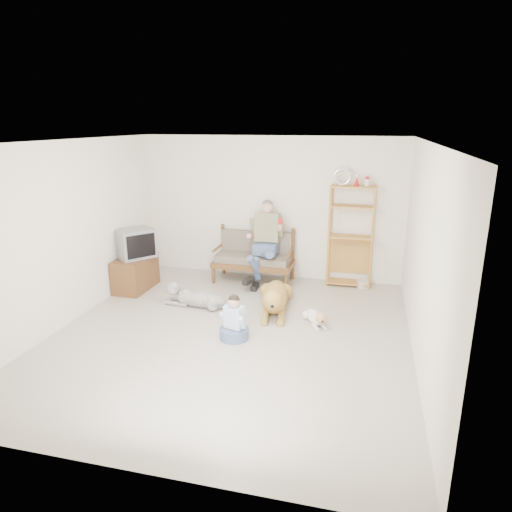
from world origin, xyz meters
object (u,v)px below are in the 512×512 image
(etagere, at_px, (350,235))
(loveseat, at_px, (254,256))
(tv_stand, at_px, (135,273))
(golden_retriever, at_px, (275,298))

(etagere, bearing_deg, loveseat, -174.96)
(etagere, relative_size, tv_stand, 2.38)
(etagere, distance_m, tv_stand, 3.98)
(etagere, height_order, tv_stand, etagere)
(loveseat, distance_m, etagere, 1.84)
(tv_stand, bearing_deg, golden_retriever, -6.04)
(loveseat, bearing_deg, golden_retriever, -62.09)
(loveseat, relative_size, etagere, 0.70)
(etagere, height_order, golden_retriever, etagere)
(tv_stand, relative_size, golden_retriever, 0.54)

